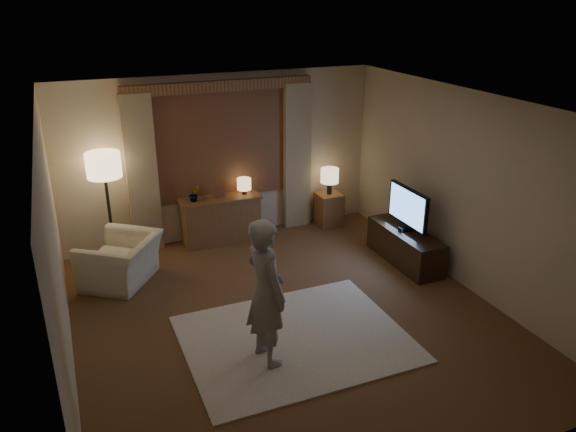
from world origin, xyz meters
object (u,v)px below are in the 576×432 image
sideboard (221,221)px  side_table (329,209)px  tv_stand (405,246)px  armchair (121,261)px  person (266,292)px

sideboard → side_table: (1.88, -0.05, -0.07)m
tv_stand → armchair: bearing=166.2°
sideboard → person: (-0.44, -3.20, 0.49)m
armchair → tv_stand: bearing=112.2°
person → armchair: bearing=17.3°
sideboard → side_table: sideboard is taller
tv_stand → person: (-2.71, -1.45, 0.59)m
armchair → tv_stand: armchair is taller
armchair → tv_stand: 4.03m
sideboard → armchair: bearing=-154.4°
armchair → side_table: 3.59m
side_table → person: 3.94m
tv_stand → person: person is taller
sideboard → tv_stand: 2.87m
side_table → tv_stand: side_table is taller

